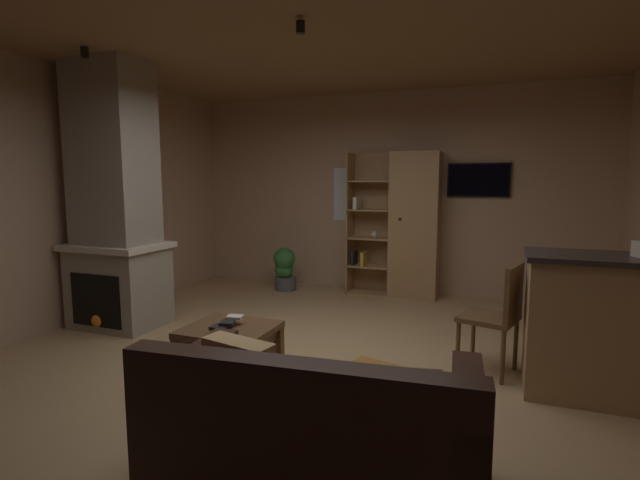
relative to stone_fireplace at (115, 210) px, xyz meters
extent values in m
cube|color=tan|center=(2.34, -0.38, -1.28)|extent=(5.78, 6.12, 0.02)
cube|color=tan|center=(2.34, 2.72, 0.14)|extent=(5.90, 0.06, 2.80)
cube|color=tan|center=(-0.58, -0.38, 0.14)|extent=(0.06, 6.12, 2.80)
cube|color=#8E6B47|center=(2.34, -0.38, 1.55)|extent=(5.78, 6.12, 0.02)
cube|color=white|center=(1.90, 2.68, 0.11)|extent=(0.72, 0.01, 0.76)
cube|color=gray|center=(0.00, 0.01, -0.84)|extent=(0.92, 0.67, 0.85)
cube|color=gray|center=(0.00, 0.01, 0.56)|extent=(0.78, 0.57, 1.95)
cube|color=beige|center=(0.00, 0.01, -0.39)|extent=(1.00, 0.75, 0.06)
cube|color=black|center=(0.00, -0.30, -0.91)|extent=(0.64, 0.08, 0.55)
sphere|color=orange|center=(0.00, -0.31, -1.13)|extent=(0.14, 0.14, 0.14)
cube|color=#A87F51|center=(2.78, 2.44, -0.29)|extent=(0.64, 0.38, 1.96)
cube|color=#A87F51|center=(2.16, 2.62, -0.29)|extent=(0.59, 0.02, 1.96)
cube|color=#A87F51|center=(1.87, 2.44, -0.29)|extent=(0.02, 0.38, 1.96)
sphere|color=black|center=(2.62, 2.23, -0.19)|extent=(0.04, 0.04, 0.04)
cube|color=#A87F51|center=(2.16, 2.44, -1.26)|extent=(0.59, 0.38, 0.02)
cube|color=#A87F51|center=(2.16, 2.44, -0.87)|extent=(0.59, 0.38, 0.02)
cube|color=#A87F51|center=(2.16, 2.44, -0.48)|extent=(0.59, 0.38, 0.02)
cube|color=#A87F51|center=(2.16, 2.44, -0.09)|extent=(0.59, 0.38, 0.02)
cube|color=#A87F51|center=(2.16, 2.44, 0.30)|extent=(0.59, 0.38, 0.02)
cube|color=beige|center=(1.98, 2.38, 0.00)|extent=(0.05, 0.23, 0.17)
cube|color=gold|center=(2.09, 2.38, -0.77)|extent=(0.04, 0.23, 0.19)
cube|color=black|center=(1.95, 2.38, -0.77)|extent=(0.03, 0.23, 0.20)
sphere|color=beige|center=(2.22, 2.44, -0.43)|extent=(0.10, 0.10, 0.10)
cube|color=#A87F51|center=(4.78, -0.11, -0.76)|extent=(1.41, 0.53, 1.02)
cube|color=#382116|center=(3.05, -1.85, -1.06)|extent=(1.64, 1.00, 0.42)
cube|color=#382116|center=(3.08, -2.21, -0.64)|extent=(1.58, 0.28, 0.42)
cube|color=#382116|center=(3.76, -1.79, -0.93)|extent=(0.22, 0.87, 0.67)
cube|color=#382116|center=(2.34, -1.91, -0.93)|extent=(0.22, 0.87, 0.67)
cube|color=tan|center=(2.61, -1.87, -0.70)|extent=(0.42, 0.23, 0.40)
cube|color=brown|center=(3.46, -2.03, -0.70)|extent=(0.44, 0.26, 0.45)
cube|color=#C67F33|center=(3.44, -1.92, -0.72)|extent=(0.45, 0.25, 0.40)
cube|color=brown|center=(1.93, -0.87, -0.83)|extent=(0.67, 0.60, 0.05)
cube|color=brown|center=(1.93, -0.87, -0.89)|extent=(0.60, 0.54, 0.08)
cube|color=brown|center=(1.64, -1.13, -1.06)|extent=(0.07, 0.07, 0.41)
cube|color=brown|center=(2.22, -1.13, -1.06)|extent=(0.07, 0.07, 0.41)
cube|color=brown|center=(1.64, -0.61, -1.06)|extent=(0.07, 0.07, 0.41)
cube|color=brown|center=(2.22, -0.61, -1.06)|extent=(0.07, 0.07, 0.41)
cube|color=black|center=(1.89, -0.95, -0.79)|extent=(0.13, 0.11, 0.02)
cube|color=black|center=(1.93, -0.89, -0.77)|extent=(0.13, 0.13, 0.02)
cube|color=beige|center=(1.93, -0.80, -0.75)|extent=(0.13, 0.11, 0.02)
cube|color=brown|center=(3.80, 0.09, -0.81)|extent=(0.52, 0.52, 0.04)
cube|color=brown|center=(3.98, 0.04, -0.57)|extent=(0.15, 0.40, 0.44)
cylinder|color=brown|center=(3.67, 0.32, -1.04)|extent=(0.04, 0.04, 0.46)
cylinder|color=brown|center=(3.57, -0.03, -1.04)|extent=(0.04, 0.04, 0.46)
cylinder|color=brown|center=(4.02, 0.22, -1.04)|extent=(0.04, 0.04, 0.46)
cylinder|color=brown|center=(3.92, -0.13, -1.04)|extent=(0.04, 0.04, 0.46)
cylinder|color=#4C4C51|center=(0.97, 2.18, -1.17)|extent=(0.31, 0.31, 0.19)
sphere|color=#2D6B33|center=(0.95, 2.17, -0.96)|extent=(0.27, 0.27, 0.27)
sphere|color=#2D6B33|center=(0.97, 2.15, -0.80)|extent=(0.31, 0.31, 0.31)
cube|color=black|center=(3.56, 2.66, 0.32)|extent=(0.79, 0.05, 0.44)
cube|color=black|center=(3.56, 2.63, 0.32)|extent=(0.75, 0.01, 0.40)
cylinder|color=black|center=(0.28, -0.54, 1.47)|extent=(0.07, 0.07, 0.09)
cylinder|color=black|center=(2.38, -0.50, 1.47)|extent=(0.07, 0.07, 0.09)
camera|label=1|loc=(3.86, -3.93, 0.33)|focal=26.58mm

